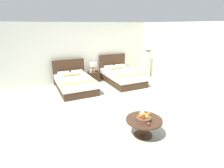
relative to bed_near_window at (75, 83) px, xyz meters
name	(u,v)px	position (x,y,z in m)	size (l,w,h in m)	color
ground_plane	(124,104)	(1.11, -2.13, -0.29)	(9.84, 10.27, 0.02)	#B0B4A6
wall_back	(90,52)	(1.11, 1.21, 1.06)	(9.84, 0.12, 2.68)	white
wall_side_right	(186,56)	(4.23, -1.73, 1.06)	(0.12, 5.87, 2.68)	silver
bed_near_window	(75,83)	(0.00, 0.00, 0.00)	(1.42, 2.10, 1.10)	#412A19
bed_near_corner	(122,76)	(2.22, 0.00, 0.02)	(1.40, 2.23, 1.18)	#412A19
nightstand	(94,77)	(1.11, 0.74, -0.05)	(0.50, 0.43, 0.47)	#412A19
table_lamp	(93,66)	(1.11, 0.76, 0.46)	(0.34, 0.34, 0.43)	tan
vase	(91,71)	(0.96, 0.70, 0.25)	(0.10, 0.10, 0.14)	beige
coffee_table	(144,123)	(0.64, -3.93, 0.06)	(0.87, 0.87, 0.44)	#412A19
fruit_bowl	(144,117)	(0.61, -3.94, 0.23)	(0.35, 0.35, 0.20)	brown
loose_apple	(148,124)	(0.57, -4.19, 0.20)	(0.07, 0.07, 0.07)	#B83429
loose_orange	(149,114)	(0.87, -3.81, 0.20)	(0.08, 0.08, 0.08)	orange
floor_lamp_corner	(148,64)	(3.83, 0.24, 0.39)	(0.23, 0.23, 1.35)	black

